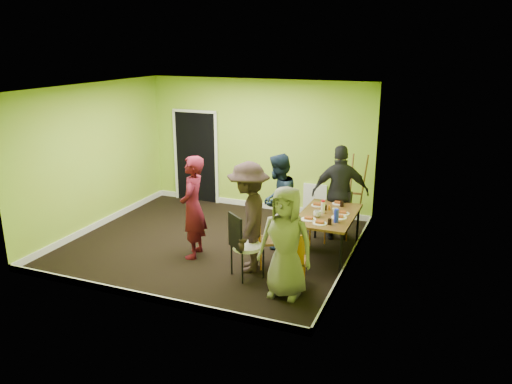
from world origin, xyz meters
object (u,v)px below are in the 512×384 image
orange_bottle (329,207)px  person_left_far (278,201)px  dining_table (328,217)px  person_standing (193,207)px  chair_left_near (266,235)px  chair_front_end (293,256)px  person_back_end (340,193)px  chair_back_end (340,206)px  easel (351,191)px  chair_left_far (293,216)px  person_front_end (286,242)px  thermos (323,207)px  person_left_near (249,217)px  blue_bottle (336,216)px  chair_bentwood (243,243)px

orange_bottle → person_left_far: bearing=-170.2°
dining_table → person_standing: size_ratio=0.86×
chair_left_near → person_standing: bearing=-110.6°
person_standing → person_left_far: person_standing is taller
chair_front_end → person_standing: 2.00m
person_back_end → chair_front_end: bearing=65.6°
chair_back_end → easel: easel is taller
person_standing → chair_front_end: bearing=63.8°
dining_table → chair_left_far: chair_left_far is taller
person_standing → person_back_end: 2.72m
orange_bottle → person_standing: 2.33m
person_front_end → chair_left_near: bearing=128.1°
easel → person_left_far: bearing=-126.7°
thermos → person_front_end: person_front_end is taller
chair_left_far → person_left_near: bearing=-22.6°
chair_back_end → easel: (0.07, 0.68, 0.10)m
chair_front_end → person_left_far: (-0.73, 1.39, 0.35)m
chair_front_end → orange_bottle: size_ratio=10.82×
dining_table → chair_front_end: bearing=-97.9°
orange_bottle → chair_front_end: bearing=-95.5°
dining_table → person_back_end: 0.86m
orange_bottle → chair_back_end: bearing=82.9°
chair_left_far → blue_bottle: bearing=60.8°
person_standing → easel: bearing=123.6°
blue_bottle → chair_left_near: bearing=-157.3°
chair_left_far → person_left_far: (-0.27, 0.00, 0.24)m
chair_bentwood → person_left_far: (0.08, 1.38, 0.27)m
chair_left_far → chair_bentwood: (-0.35, -1.38, -0.02)m
chair_left_near → person_left_near: bearing=-65.5°
chair_left_near → chair_bentwood: bearing=-42.8°
orange_bottle → person_left_near: 1.59m
orange_bottle → person_back_end: bearing=85.5°
chair_left_near → blue_bottle: (1.04, 0.43, 0.33)m
person_left_near → person_front_end: 1.00m
person_left_far → thermos: bearing=87.7°
chair_bentwood → person_standing: person_standing is taller
person_standing → chair_left_far: bearing=110.0°
chair_bentwood → person_front_end: (0.78, -0.28, 0.24)m
chair_left_near → blue_bottle: size_ratio=4.27×
chair_left_far → person_left_far: bearing=-93.3°
chair_left_near → person_left_far: bearing=162.0°
dining_table → thermos: (-0.09, 0.00, 0.15)m
chair_bentwood → easel: (1.10, 2.75, 0.18)m
chair_left_far → person_left_near: 1.18m
chair_left_far → orange_bottle: chair_left_far is taller
thermos → easel: bearing=82.1°
person_left_near → easel: bearing=139.7°
thermos → person_back_end: size_ratio=0.11×
blue_bottle → person_left_far: size_ratio=0.13×
person_standing → person_left_near: 1.08m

